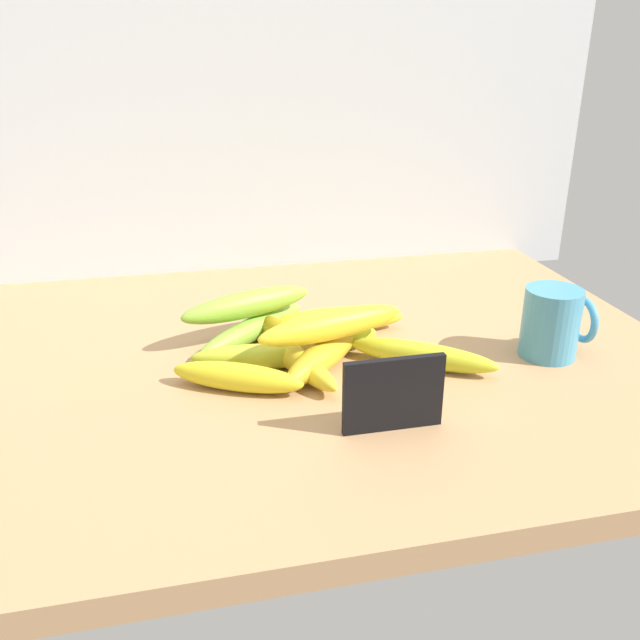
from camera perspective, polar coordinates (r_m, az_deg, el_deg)
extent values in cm
cube|color=tan|center=(89.15, -3.99, -4.00)|extent=(110.00, 76.00, 3.00)
cube|color=silver|center=(118.44, -7.59, 19.46)|extent=(130.00, 2.00, 70.00)
cube|color=black|center=(71.11, 6.30, -6.34)|extent=(11.00, 0.80, 8.40)
cube|color=olive|center=(73.73, 5.97, -8.69)|extent=(9.90, 1.20, 0.60)
cylinder|color=#4592B9|center=(91.84, 19.12, -0.23)|extent=(7.39, 7.39, 9.29)
torus|color=#4592B9|center=(94.33, 21.56, 0.02)|extent=(1.00, 6.20, 6.20)
ellipsoid|color=#85B938|center=(92.88, -5.72, -0.76)|extent=(17.75, 16.35, 3.31)
ellipsoid|color=#B7CB29|center=(88.11, 0.26, -1.83)|extent=(16.03, 6.31, 3.78)
ellipsoid|color=gold|center=(84.88, -5.01, -3.12)|extent=(18.28, 6.16, 3.29)
ellipsoid|color=#A98616|center=(89.02, -2.80, -1.67)|extent=(8.69, 17.52, 3.56)
ellipsoid|color=gold|center=(84.79, 0.48, -2.83)|extent=(15.37, 16.87, 3.90)
ellipsoid|color=gold|center=(85.88, 8.73, -2.98)|extent=(17.79, 13.75, 3.33)
ellipsoid|color=yellow|center=(80.02, -7.08, -4.86)|extent=(16.21, 10.43, 3.45)
ellipsoid|color=yellow|center=(83.69, -2.00, -3.45)|extent=(8.98, 18.11, 3.27)
ellipsoid|color=yellow|center=(95.04, 1.69, 0.04)|extent=(18.69, 5.03, 3.68)
ellipsoid|color=#86B937|center=(91.92, -6.25, 1.34)|extent=(19.48, 10.23, 3.75)
ellipsoid|color=yellow|center=(83.33, 1.01, -0.41)|extent=(20.46, 9.13, 3.79)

